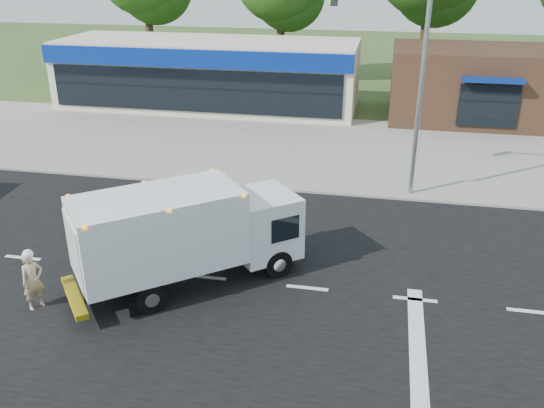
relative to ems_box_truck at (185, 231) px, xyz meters
The scene contains 10 objects.
ground 3.84m from the ems_box_truck, ahead, with size 120.00×120.00×0.00m, color #385123.
road_asphalt 3.84m from the ems_box_truck, ahead, with size 60.00×14.00×0.02m, color black.
sidewalk 9.42m from the ems_box_truck, 68.36° to the left, with size 60.00×2.40×0.12m, color gray.
parking_apron 14.92m from the ems_box_truck, 76.65° to the left, with size 60.00×9.00×0.02m, color gray.
lane_markings 5.14m from the ems_box_truck, 11.00° to the right, with size 55.20×7.00×0.01m.
ems_box_truck is the anchor object (origin of this frame).
emergency_worker 4.17m from the ems_box_truck, 151.68° to the right, with size 0.64×0.71×1.75m.
retail_strip_mall 21.10m from the ems_box_truck, 105.33° to the left, with size 18.00×6.20×4.00m.
brown_storefront 22.91m from the ems_box_truck, 62.94° to the left, with size 10.00×6.70×4.00m.
traffic_signal_pole 10.40m from the ems_box_truck, 54.25° to the left, with size 3.51×0.25×8.00m.
Camera 1 is at (1.78, -13.99, 8.79)m, focal length 38.00 mm.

